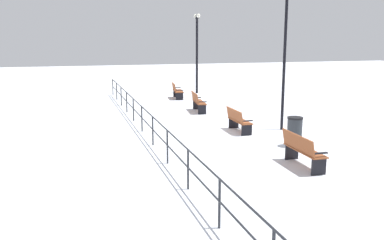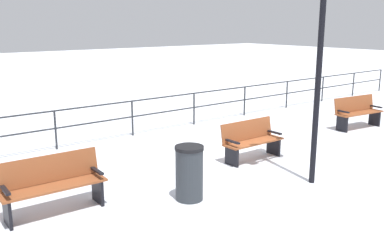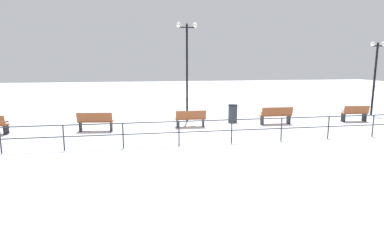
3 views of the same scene
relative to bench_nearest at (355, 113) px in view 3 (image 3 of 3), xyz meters
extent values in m
plane|color=white|center=(0.02, 9.18, -0.48)|extent=(80.00, 80.00, 0.00)
cube|color=brown|center=(0.07, -0.01, -0.01)|extent=(0.58, 1.45, 0.04)
cube|color=brown|center=(-0.15, 0.02, 0.22)|extent=(0.26, 1.42, 0.43)
cube|color=black|center=(0.01, -0.61, -0.25)|extent=(0.40, 0.09, 0.47)
cube|color=black|center=(0.14, 0.60, -0.25)|extent=(0.40, 0.09, 0.47)
cube|color=black|center=(0.03, -0.61, 0.11)|extent=(0.40, 0.11, 0.04)
cube|color=black|center=(0.16, 0.59, 0.11)|extent=(0.40, 0.11, 0.04)
cube|color=brown|center=(0.15, 4.59, -0.01)|extent=(0.51, 1.69, 0.04)
cube|color=brown|center=(-0.08, 4.60, 0.23)|extent=(0.17, 1.68, 0.45)
cube|color=black|center=(0.12, 3.85, -0.25)|extent=(0.41, 0.06, 0.47)
cube|color=black|center=(0.17, 5.33, -0.25)|extent=(0.41, 0.06, 0.47)
cube|color=black|center=(0.14, 3.85, 0.11)|extent=(0.41, 0.08, 0.04)
cube|color=black|center=(0.19, 5.33, 0.11)|extent=(0.41, 0.08, 0.04)
cube|color=brown|center=(0.15, 9.18, -0.05)|extent=(0.47, 1.53, 0.04)
cube|color=brown|center=(-0.08, 9.19, 0.18)|extent=(0.14, 1.52, 0.44)
cube|color=black|center=(0.13, 8.52, -0.27)|extent=(0.40, 0.06, 0.42)
cube|color=black|center=(0.16, 9.84, -0.27)|extent=(0.40, 0.06, 0.42)
cube|color=black|center=(0.15, 8.52, 0.07)|extent=(0.40, 0.08, 0.04)
cube|color=black|center=(0.18, 9.84, 0.07)|extent=(0.40, 0.08, 0.04)
cube|color=brown|center=(-0.04, 13.78, -0.01)|extent=(0.62, 1.68, 0.04)
cube|color=brown|center=(-0.25, 13.80, 0.23)|extent=(0.31, 1.64, 0.44)
cube|color=black|center=(-0.12, 13.06, -0.25)|extent=(0.38, 0.10, 0.47)
cube|color=black|center=(0.05, 14.49, -0.25)|extent=(0.38, 0.10, 0.47)
cube|color=black|center=(-0.10, 13.06, 0.11)|extent=(0.38, 0.12, 0.04)
cube|color=black|center=(0.07, 14.49, 0.11)|extent=(0.38, 0.12, 0.04)
cube|color=black|center=(0.00, 17.74, -0.26)|extent=(0.43, 0.11, 0.44)
cube|color=black|center=(0.02, 17.74, 0.08)|extent=(0.44, 0.13, 0.04)
cylinder|color=black|center=(1.84, -2.53, 1.68)|extent=(0.12, 0.12, 4.32)
cylinder|color=black|center=(1.84, -2.53, 3.72)|extent=(0.07, 0.71, 0.07)
sphere|color=white|center=(1.84, -2.89, 3.84)|extent=(0.25, 0.25, 0.25)
sphere|color=white|center=(1.84, -2.18, 3.84)|extent=(0.25, 0.25, 0.25)
cone|color=black|center=(1.84, -2.53, 3.90)|extent=(0.17, 0.17, 0.12)
cylinder|color=black|center=(1.84, 9.06, 2.12)|extent=(0.11, 0.11, 5.19)
cylinder|color=black|center=(1.84, 9.06, 4.59)|extent=(0.07, 0.86, 0.07)
sphere|color=white|center=(1.84, 8.63, 4.71)|extent=(0.27, 0.27, 0.27)
sphere|color=white|center=(1.84, 9.49, 4.71)|extent=(0.27, 0.27, 0.27)
cone|color=black|center=(1.84, 9.06, 4.77)|extent=(0.15, 0.15, 0.12)
cylinder|color=#26282D|center=(-3.41, 1.65, 0.00)|extent=(0.05, 0.05, 0.97)
cylinder|color=#26282D|center=(-3.41, 3.80, 0.00)|extent=(0.05, 0.05, 0.97)
cylinder|color=#26282D|center=(-3.41, 5.95, 0.00)|extent=(0.05, 0.05, 0.97)
cylinder|color=#26282D|center=(-3.41, 8.11, 0.00)|extent=(0.05, 0.05, 0.97)
cylinder|color=#26282D|center=(-3.41, 10.26, 0.00)|extent=(0.05, 0.05, 0.97)
cylinder|color=#26282D|center=(-3.41, 12.41, 0.00)|extent=(0.05, 0.05, 0.97)
cylinder|color=#26282D|center=(-3.41, 14.56, 0.00)|extent=(0.05, 0.05, 0.97)
cylinder|color=#26282D|center=(-3.41, 16.72, 0.00)|extent=(0.05, 0.05, 0.97)
cylinder|color=#26282D|center=(-3.41, 9.18, 0.49)|extent=(0.04, 23.68, 0.04)
cylinder|color=#26282D|center=(-3.41, 9.18, 0.05)|extent=(0.04, 23.68, 0.04)
cylinder|color=#2D3338|center=(1.02, 6.67, -0.02)|extent=(0.48, 0.48, 0.92)
cylinder|color=black|center=(1.02, 6.67, 0.47)|extent=(0.51, 0.51, 0.06)
camera|label=1|loc=(-5.97, -5.28, 3.05)|focal=39.38mm
camera|label=2|loc=(6.66, 2.35, 2.58)|focal=40.14mm
camera|label=3|loc=(-15.76, 11.98, 2.77)|focal=30.37mm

